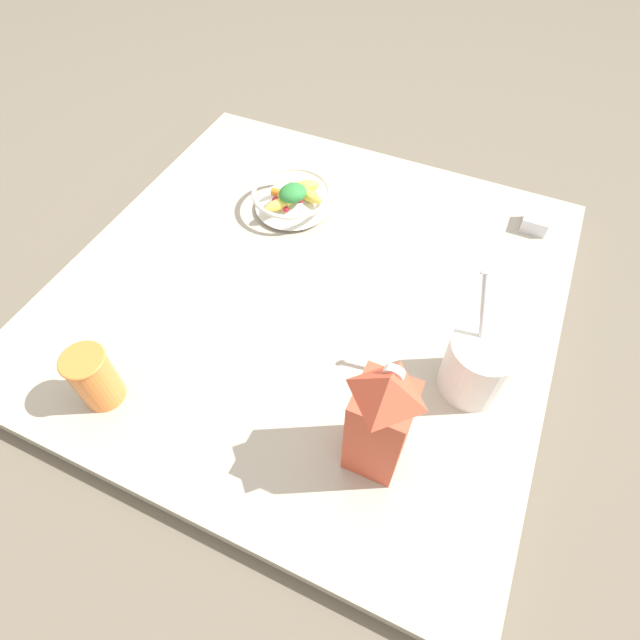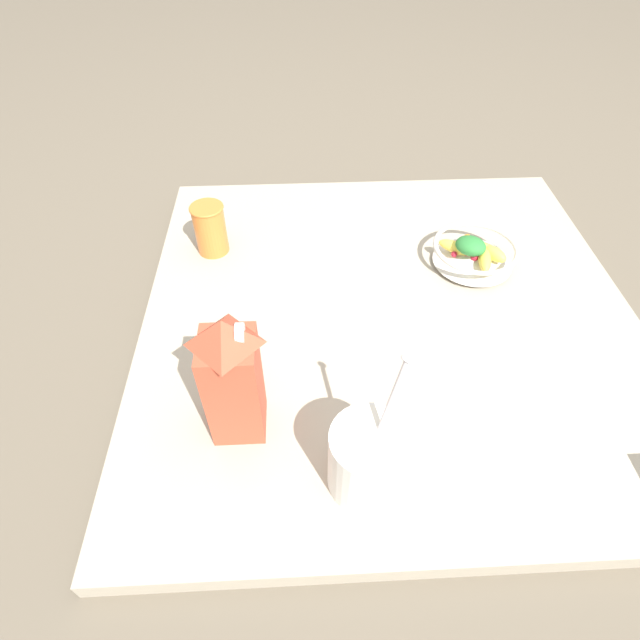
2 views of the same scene
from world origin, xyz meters
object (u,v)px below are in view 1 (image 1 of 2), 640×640
(yogurt_tub, at_px, (479,363))
(spice_jar, at_px, (535,222))
(fruit_bowl, at_px, (292,197))
(milk_carton, at_px, (381,421))
(drinking_cup, at_px, (94,377))

(yogurt_tub, bearing_deg, spice_jar, -93.99)
(fruit_bowl, distance_m, yogurt_tub, 0.58)
(fruit_bowl, height_order, milk_carton, milk_carton)
(milk_carton, height_order, yogurt_tub, milk_carton)
(yogurt_tub, xyz_separation_m, drinking_cup, (0.59, 0.29, -0.01))
(yogurt_tub, distance_m, spice_jar, 0.47)
(milk_carton, bearing_deg, fruit_bowl, -51.68)
(drinking_cup, bearing_deg, spice_jar, -129.22)
(milk_carton, xyz_separation_m, spice_jar, (-0.14, -0.66, -0.11))
(drinking_cup, distance_m, spice_jar, 0.98)
(drinking_cup, xyz_separation_m, spice_jar, (-0.62, -0.76, -0.05))
(milk_carton, xyz_separation_m, yogurt_tub, (-0.11, -0.20, -0.06))
(drinking_cup, height_order, spice_jar, drinking_cup)
(fruit_bowl, relative_size, yogurt_tub, 0.77)
(fruit_bowl, xyz_separation_m, yogurt_tub, (-0.50, 0.30, 0.03))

